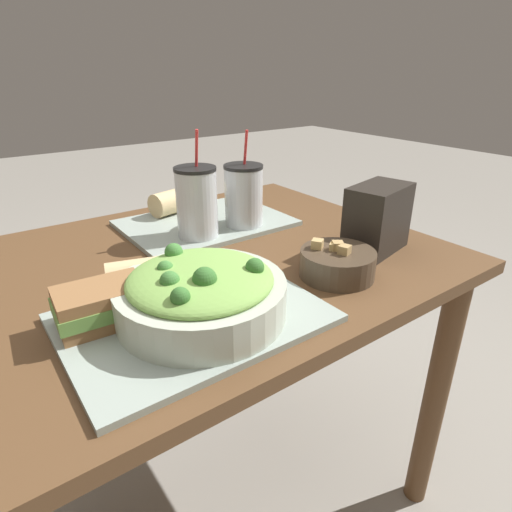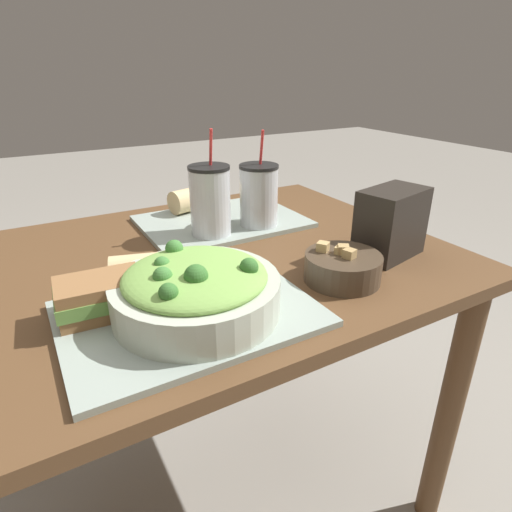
{
  "view_description": "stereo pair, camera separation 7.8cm",
  "coord_description": "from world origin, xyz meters",
  "px_view_note": "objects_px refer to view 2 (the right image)",
  "views": [
    {
      "loc": [
        -0.4,
        -0.79,
        1.17
      ],
      "look_at": [
        0.02,
        -0.21,
        0.85
      ],
      "focal_mm": 30.0,
      "sensor_mm": 36.0,
      "label": 1
    },
    {
      "loc": [
        -0.34,
        -0.83,
        1.17
      ],
      "look_at": [
        0.02,
        -0.21,
        0.85
      ],
      "focal_mm": 30.0,
      "sensor_mm": 36.0,
      "label": 2
    }
  ],
  "objects_px": {
    "soup_bowl": "(343,266)",
    "drink_cup_red": "(259,197)",
    "baguette_near": "(157,269)",
    "napkin_folded": "(155,271)",
    "drink_cup_dark": "(210,203)",
    "salad_bowl": "(196,289)",
    "baguette_far": "(196,198)",
    "chip_bag": "(391,223)",
    "sandwich_near": "(101,296)"
  },
  "relations": [
    {
      "from": "soup_bowl",
      "to": "drink_cup_red",
      "type": "bearing_deg",
      "value": 89.25
    },
    {
      "from": "salad_bowl",
      "to": "baguette_far",
      "type": "bearing_deg",
      "value": 67.62
    },
    {
      "from": "sandwich_near",
      "to": "drink_cup_red",
      "type": "height_order",
      "value": "drink_cup_red"
    },
    {
      "from": "chip_bag",
      "to": "napkin_folded",
      "type": "xyz_separation_m",
      "value": [
        -0.49,
        0.18,
        -0.08
      ]
    },
    {
      "from": "baguette_near",
      "to": "drink_cup_red",
      "type": "bearing_deg",
      "value": -42.95
    },
    {
      "from": "baguette_near",
      "to": "chip_bag",
      "type": "distance_m",
      "value": 0.52
    },
    {
      "from": "baguette_near",
      "to": "napkin_folded",
      "type": "height_order",
      "value": "baguette_near"
    },
    {
      "from": "baguette_far",
      "to": "napkin_folded",
      "type": "distance_m",
      "value": 0.39
    },
    {
      "from": "salad_bowl",
      "to": "sandwich_near",
      "type": "height_order",
      "value": "salad_bowl"
    },
    {
      "from": "chip_bag",
      "to": "napkin_folded",
      "type": "relative_size",
      "value": 1.19
    },
    {
      "from": "baguette_far",
      "to": "chip_bag",
      "type": "xyz_separation_m",
      "value": [
        0.26,
        -0.5,
        0.03
      ]
    },
    {
      "from": "napkin_folded",
      "to": "drink_cup_red",
      "type": "bearing_deg",
      "value": 20.1
    },
    {
      "from": "baguette_near",
      "to": "chip_bag",
      "type": "bearing_deg",
      "value": -84.08
    },
    {
      "from": "sandwich_near",
      "to": "drink_cup_red",
      "type": "xyz_separation_m",
      "value": [
        0.45,
        0.25,
        0.04
      ]
    },
    {
      "from": "salad_bowl",
      "to": "drink_cup_dark",
      "type": "distance_m",
      "value": 0.37
    },
    {
      "from": "soup_bowl",
      "to": "drink_cup_dark",
      "type": "relative_size",
      "value": 0.6
    },
    {
      "from": "salad_bowl",
      "to": "baguette_near",
      "type": "relative_size",
      "value": 1.6
    },
    {
      "from": "soup_bowl",
      "to": "drink_cup_red",
      "type": "height_order",
      "value": "drink_cup_red"
    },
    {
      "from": "baguette_far",
      "to": "drink_cup_red",
      "type": "bearing_deg",
      "value": -169.3
    },
    {
      "from": "baguette_far",
      "to": "napkin_folded",
      "type": "relative_size",
      "value": 1.09
    },
    {
      "from": "soup_bowl",
      "to": "baguette_near",
      "type": "xyz_separation_m",
      "value": [
        -0.33,
        0.14,
        0.01
      ]
    },
    {
      "from": "baguette_near",
      "to": "drink_cup_red",
      "type": "height_order",
      "value": "drink_cup_red"
    },
    {
      "from": "baguette_near",
      "to": "napkin_folded",
      "type": "bearing_deg",
      "value": 4.07
    },
    {
      "from": "salad_bowl",
      "to": "sandwich_near",
      "type": "distance_m",
      "value": 0.16
    },
    {
      "from": "napkin_folded",
      "to": "baguette_far",
      "type": "bearing_deg",
      "value": 54.72
    },
    {
      "from": "soup_bowl",
      "to": "baguette_far",
      "type": "height_order",
      "value": "baguette_far"
    },
    {
      "from": "baguette_far",
      "to": "chip_bag",
      "type": "bearing_deg",
      "value": -166.32
    },
    {
      "from": "drink_cup_dark",
      "to": "chip_bag",
      "type": "distance_m",
      "value": 0.43
    },
    {
      "from": "drink_cup_dark",
      "to": "soup_bowl",
      "type": "bearing_deg",
      "value": -68.86
    },
    {
      "from": "salad_bowl",
      "to": "napkin_folded",
      "type": "xyz_separation_m",
      "value": [
        -0.01,
        0.21,
        -0.06
      ]
    },
    {
      "from": "drink_cup_dark",
      "to": "baguette_far",
      "type": "bearing_deg",
      "value": 78.19
    },
    {
      "from": "salad_bowl",
      "to": "sandwich_near",
      "type": "bearing_deg",
      "value": 151.0
    },
    {
      "from": "baguette_near",
      "to": "drink_cup_dark",
      "type": "bearing_deg",
      "value": -28.78
    },
    {
      "from": "baguette_far",
      "to": "napkin_folded",
      "type": "height_order",
      "value": "baguette_far"
    },
    {
      "from": "salad_bowl",
      "to": "baguette_far",
      "type": "xyz_separation_m",
      "value": [
        0.22,
        0.53,
        -0.01
      ]
    },
    {
      "from": "baguette_near",
      "to": "baguette_far",
      "type": "distance_m",
      "value": 0.47
    },
    {
      "from": "drink_cup_dark",
      "to": "chip_bag",
      "type": "relative_size",
      "value": 1.47
    },
    {
      "from": "sandwich_near",
      "to": "soup_bowl",
      "type": "bearing_deg",
      "value": -7.44
    },
    {
      "from": "sandwich_near",
      "to": "chip_bag",
      "type": "relative_size",
      "value": 0.87
    },
    {
      "from": "baguette_far",
      "to": "drink_cup_red",
      "type": "distance_m",
      "value": 0.23
    },
    {
      "from": "sandwich_near",
      "to": "drink_cup_dark",
      "type": "bearing_deg",
      "value": 42.44
    },
    {
      "from": "soup_bowl",
      "to": "chip_bag",
      "type": "bearing_deg",
      "value": 15.16
    },
    {
      "from": "salad_bowl",
      "to": "sandwich_near",
      "type": "xyz_separation_m",
      "value": [
        -0.14,
        0.08,
        -0.01
      ]
    },
    {
      "from": "salad_bowl",
      "to": "drink_cup_red",
      "type": "bearing_deg",
      "value": 46.4
    },
    {
      "from": "chip_bag",
      "to": "soup_bowl",
      "type": "bearing_deg",
      "value": -177.05
    },
    {
      "from": "baguette_near",
      "to": "chip_bag",
      "type": "xyz_separation_m",
      "value": [
        0.51,
        -0.09,
        0.03
      ]
    },
    {
      "from": "drink_cup_red",
      "to": "salad_bowl",
      "type": "bearing_deg",
      "value": -133.6
    },
    {
      "from": "soup_bowl",
      "to": "baguette_far",
      "type": "bearing_deg",
      "value": 99.38
    },
    {
      "from": "salad_bowl",
      "to": "chip_bag",
      "type": "bearing_deg",
      "value": 4.03
    },
    {
      "from": "napkin_folded",
      "to": "chip_bag",
      "type": "bearing_deg",
      "value": -19.9
    }
  ]
}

